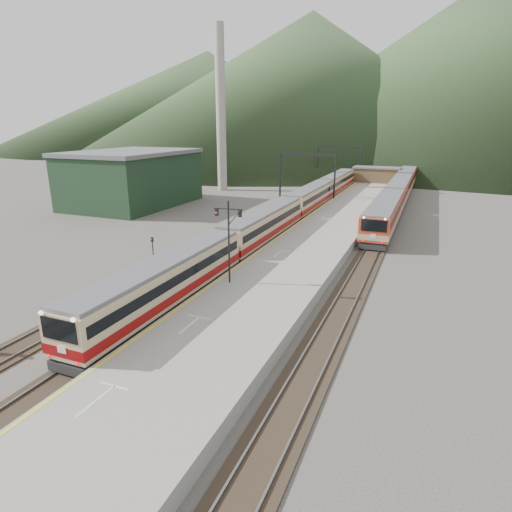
% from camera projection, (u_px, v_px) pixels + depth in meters
% --- Properties ---
extents(ground, '(400.00, 400.00, 0.00)m').
position_uv_depth(ground, '(68.00, 378.00, 22.29)').
color(ground, '#47423D').
rests_on(ground, ground).
extents(track_main, '(2.60, 200.00, 0.23)m').
position_uv_depth(track_main, '(296.00, 221.00, 57.61)').
color(track_main, black).
rests_on(track_main, ground).
extents(track_far, '(2.60, 200.00, 0.23)m').
position_uv_depth(track_far, '(261.00, 218.00, 59.42)').
color(track_far, black).
rests_on(track_far, ground).
extents(track_second, '(2.60, 200.00, 0.23)m').
position_uv_depth(track_second, '(384.00, 229.00, 53.44)').
color(track_second, black).
rests_on(track_second, ground).
extents(platform, '(8.00, 100.00, 1.00)m').
position_uv_depth(platform, '(334.00, 225.00, 53.68)').
color(platform, gray).
rests_on(platform, ground).
extents(gantry_near, '(9.55, 0.25, 8.00)m').
position_uv_depth(gantry_near, '(307.00, 168.00, 70.25)').
color(gantry_near, black).
rests_on(gantry_near, ground).
extents(gantry_far, '(9.55, 0.25, 8.00)m').
position_uv_depth(gantry_far, '(339.00, 158.00, 92.34)').
color(gantry_far, black).
rests_on(gantry_far, ground).
extents(warehouse, '(14.50, 20.50, 8.60)m').
position_uv_depth(warehouse, '(132.00, 178.00, 68.26)').
color(warehouse, black).
rests_on(warehouse, ground).
extents(smokestack, '(1.80, 1.80, 30.00)m').
position_uv_depth(smokestack, '(221.00, 110.00, 80.58)').
color(smokestack, '#9E998E').
rests_on(smokestack, ground).
extents(station_shed, '(9.40, 4.40, 3.10)m').
position_uv_depth(station_shed, '(376.00, 174.00, 88.40)').
color(station_shed, brown).
rests_on(station_shed, platform).
extents(hill_a, '(180.00, 180.00, 60.00)m').
position_uv_depth(hill_a, '(311.00, 84.00, 195.71)').
color(hill_a, '#264422').
rests_on(hill_a, ground).
extents(hill_b, '(220.00, 220.00, 75.00)m').
position_uv_depth(hill_b, '(477.00, 69.00, 203.45)').
color(hill_b, '#264422').
rests_on(hill_b, ground).
extents(hill_d, '(200.00, 200.00, 55.00)m').
position_uv_depth(hill_d, '(209.00, 99.00, 269.61)').
color(hill_d, '#264422').
rests_on(hill_d, ground).
extents(main_train, '(2.76, 75.84, 3.37)m').
position_uv_depth(main_train, '(291.00, 211.00, 55.14)').
color(main_train, tan).
rests_on(main_train, track_main).
extents(second_train, '(3.12, 63.88, 3.81)m').
position_uv_depth(second_train, '(399.00, 189.00, 71.53)').
color(second_train, '#B6371F').
rests_on(second_train, track_second).
extents(signal_mast, '(2.19, 0.44, 6.32)m').
position_uv_depth(signal_mast, '(229.00, 233.00, 31.73)').
color(signal_mast, black).
rests_on(signal_mast, platform).
extents(short_signal_a, '(0.25, 0.21, 2.27)m').
position_uv_depth(short_signal_a, '(89.00, 308.00, 27.12)').
color(short_signal_a, black).
rests_on(short_signal_a, ground).
extents(short_signal_b, '(0.22, 0.17, 2.27)m').
position_uv_depth(short_signal_b, '(251.00, 224.00, 49.99)').
color(short_signal_b, black).
rests_on(short_signal_b, ground).
extents(short_signal_c, '(0.24, 0.18, 2.27)m').
position_uv_depth(short_signal_c, '(153.00, 245.00, 41.11)').
color(short_signal_c, black).
rests_on(short_signal_c, ground).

